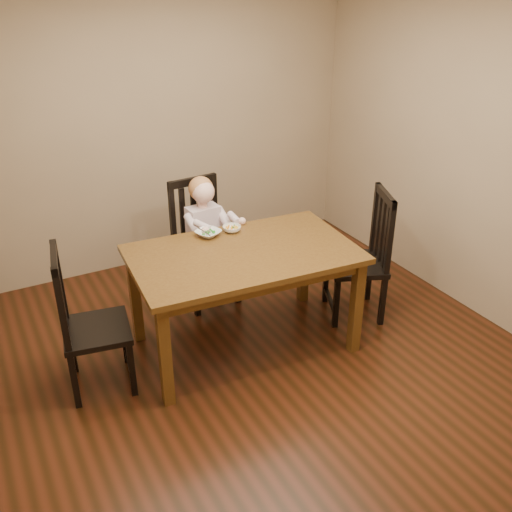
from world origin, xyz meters
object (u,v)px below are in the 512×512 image
toddler (205,230)px  bowl_veg (232,229)px  bowl_peas (208,233)px  chair_right (363,258)px  chair_left (87,324)px  chair_child (203,244)px  dining_table (244,263)px

toddler → bowl_veg: (0.06, -0.42, 0.16)m
bowl_peas → bowl_veg: size_ratio=1.28×
chair_right → bowl_peas: bearing=93.6°
toddler → bowl_peas: (-0.14, -0.41, 0.16)m
bowl_peas → chair_right: bearing=-19.4°
toddler → chair_left: bearing=26.2°
chair_child → chair_right: chair_right is taller
chair_child → dining_table: bearing=84.1°
chair_right → bowl_veg: bearing=90.7°
dining_table → toddler: toddler is taller
chair_left → toddler: bearing=130.2°
chair_left → chair_right: size_ratio=0.98×
dining_table → chair_child: chair_child is taller
bowl_veg → chair_left: bearing=-167.0°
chair_right → toddler: chair_right is taller
chair_child → toddler: bearing=90.0°
dining_table → chair_left: 1.21m
toddler → bowl_veg: size_ratio=4.27×
bowl_veg → bowl_peas: bearing=176.7°
toddler → dining_table: bearing=83.7°
chair_child → toddler: chair_child is taller
dining_table → chair_child: (0.02, 0.84, -0.21)m
dining_table → toddler: (0.03, 0.79, -0.04)m
chair_right → toddler: bearing=75.1°
chair_right → bowl_peas: 1.34m
toddler → bowl_veg: toddler is taller
bowl_peas → chair_child: bearing=73.3°
dining_table → bowl_veg: size_ratio=11.87×
dining_table → bowl_peas: (-0.12, 0.38, 0.12)m
chair_left → toddler: size_ratio=1.74×
dining_table → chair_left: (-1.19, 0.07, -0.21)m
chair_left → chair_right: bearing=96.6°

